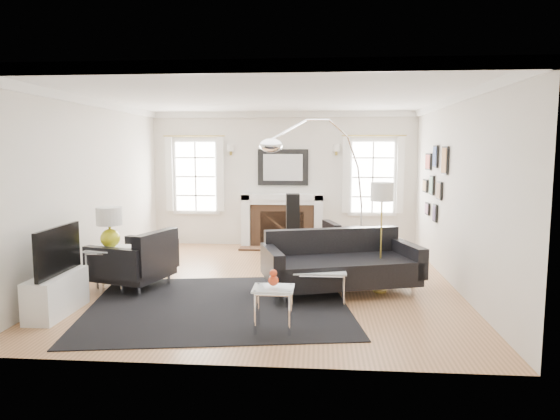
# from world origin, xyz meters

# --- Properties ---
(floor) EXTENTS (6.00, 6.00, 0.00)m
(floor) POSITION_xyz_m (0.00, 0.00, 0.00)
(floor) COLOR #96663E
(floor) RESTS_ON ground
(back_wall) EXTENTS (5.50, 0.04, 2.80)m
(back_wall) POSITION_xyz_m (0.00, 3.00, 1.40)
(back_wall) COLOR silver
(back_wall) RESTS_ON floor
(front_wall) EXTENTS (5.50, 0.04, 2.80)m
(front_wall) POSITION_xyz_m (0.00, -3.00, 1.40)
(front_wall) COLOR silver
(front_wall) RESTS_ON floor
(left_wall) EXTENTS (0.04, 6.00, 2.80)m
(left_wall) POSITION_xyz_m (-2.75, 0.00, 1.40)
(left_wall) COLOR silver
(left_wall) RESTS_ON floor
(right_wall) EXTENTS (0.04, 6.00, 2.80)m
(right_wall) POSITION_xyz_m (2.75, 0.00, 1.40)
(right_wall) COLOR silver
(right_wall) RESTS_ON floor
(ceiling) EXTENTS (5.50, 6.00, 0.02)m
(ceiling) POSITION_xyz_m (0.00, 0.00, 2.80)
(ceiling) COLOR white
(ceiling) RESTS_ON back_wall
(crown_molding) EXTENTS (5.50, 6.00, 0.12)m
(crown_molding) POSITION_xyz_m (0.00, 0.00, 2.74)
(crown_molding) COLOR white
(crown_molding) RESTS_ON back_wall
(fireplace) EXTENTS (1.70, 0.69, 1.11)m
(fireplace) POSITION_xyz_m (0.00, 2.79, 0.54)
(fireplace) COLOR white
(fireplace) RESTS_ON floor
(mantel_mirror) EXTENTS (1.05, 0.07, 0.75)m
(mantel_mirror) POSITION_xyz_m (0.00, 2.95, 1.65)
(mantel_mirror) COLOR black
(mantel_mirror) RESTS_ON back_wall
(window_left) EXTENTS (1.24, 0.15, 1.62)m
(window_left) POSITION_xyz_m (-1.85, 2.95, 1.46)
(window_left) COLOR white
(window_left) RESTS_ON back_wall
(window_right) EXTENTS (1.24, 0.15, 1.62)m
(window_right) POSITION_xyz_m (1.85, 2.95, 1.46)
(window_right) COLOR white
(window_right) RESTS_ON back_wall
(gallery_wall) EXTENTS (0.04, 1.73, 1.29)m
(gallery_wall) POSITION_xyz_m (2.72, 1.30, 1.53)
(gallery_wall) COLOR black
(gallery_wall) RESTS_ON right_wall
(tv_unit) EXTENTS (0.35, 1.00, 1.09)m
(tv_unit) POSITION_xyz_m (-2.44, -1.70, 0.33)
(tv_unit) COLOR white
(tv_unit) RESTS_ON floor
(area_rug) EXTENTS (3.69, 3.23, 0.01)m
(area_rug) POSITION_xyz_m (-0.53, -1.22, 0.01)
(area_rug) COLOR black
(area_rug) RESTS_ON floor
(sofa) EXTENTS (2.35, 1.56, 0.71)m
(sofa) POSITION_xyz_m (1.06, -0.40, 0.38)
(sofa) COLOR black
(sofa) RESTS_ON floor
(armchair_left) EXTENTS (1.18, 1.26, 0.70)m
(armchair_left) POSITION_xyz_m (-1.89, -0.46, 0.39)
(armchair_left) COLOR black
(armchair_left) RESTS_ON floor
(armchair_right) EXTENTS (0.98, 1.04, 0.58)m
(armchair_right) POSITION_xyz_m (1.25, 1.65, 0.33)
(armchair_right) COLOR black
(armchair_right) RESTS_ON floor
(coffee_table) EXTENTS (0.97, 0.97, 0.43)m
(coffee_table) POSITION_xyz_m (0.64, -0.69, 0.40)
(coffee_table) COLOR silver
(coffee_table) RESTS_ON floor
(side_table_left) EXTENTS (0.57, 0.57, 0.63)m
(side_table_left) POSITION_xyz_m (-2.20, -0.65, 0.52)
(side_table_left) COLOR silver
(side_table_left) RESTS_ON floor
(nesting_table) EXTENTS (0.45, 0.38, 0.50)m
(nesting_table) POSITION_xyz_m (0.26, -2.07, 0.39)
(nesting_table) COLOR silver
(nesting_table) RESTS_ON floor
(gourd_lamp) EXTENTS (0.37, 0.37, 0.58)m
(gourd_lamp) POSITION_xyz_m (-2.20, -0.65, 0.96)
(gourd_lamp) COLOR gold
(gourd_lamp) RESTS_ON side_table_left
(orange_vase) EXTENTS (0.12, 0.12, 0.18)m
(orange_vase) POSITION_xyz_m (0.26, -2.07, 0.60)
(orange_vase) COLOR red
(orange_vase) RESTS_ON nesting_table
(arc_floor_lamp) EXTENTS (1.86, 1.72, 2.63)m
(arc_floor_lamp) POSITION_xyz_m (0.77, 1.06, 1.42)
(arc_floor_lamp) COLOR white
(arc_floor_lamp) RESTS_ON floor
(stick_floor_lamp) EXTENTS (0.32, 0.32, 1.56)m
(stick_floor_lamp) POSITION_xyz_m (1.63, -0.40, 1.35)
(stick_floor_lamp) COLOR #AC943B
(stick_floor_lamp) RESTS_ON floor
(speaker_tower) EXTENTS (0.27, 0.27, 1.20)m
(speaker_tower) POSITION_xyz_m (0.27, 1.81, 0.60)
(speaker_tower) COLOR black
(speaker_tower) RESTS_ON floor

